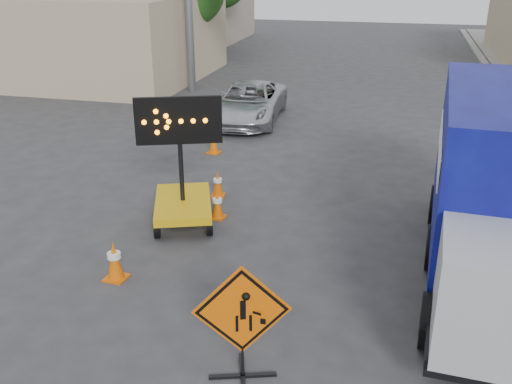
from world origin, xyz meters
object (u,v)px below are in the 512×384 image
at_px(construction_sign, 242,321).
at_px(pickup_truck, 249,103).
at_px(box_truck, 500,201).
at_px(arrow_board, 183,196).

height_order(construction_sign, pickup_truck, construction_sign).
bearing_deg(construction_sign, box_truck, 27.20).
bearing_deg(arrow_board, box_truck, -28.49).
height_order(pickup_truck, box_truck, box_truck).
distance_m(arrow_board, box_truck, 6.59).
distance_m(arrow_board, pickup_truck, 8.87).
relative_size(construction_sign, arrow_board, 0.63).
height_order(construction_sign, box_truck, box_truck).
bearing_deg(pickup_truck, arrow_board, -88.30).
bearing_deg(box_truck, pickup_truck, 130.15).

